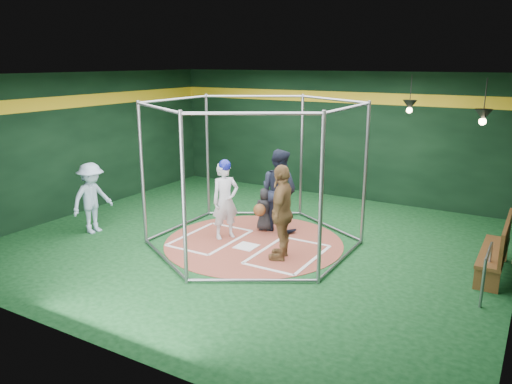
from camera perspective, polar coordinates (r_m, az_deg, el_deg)
The scene contains 15 objects.
room_shell at distance 10.23m, azimuth -0.26°, elevation 3.43°, with size 10.10×9.10×3.53m.
clay_disc at distance 10.70m, azimuth -0.27°, elevation -5.79°, with size 3.80×3.80×0.01m, color #984737.
home_plate at distance 10.46m, azimuth -1.11°, elevation -6.23°, with size 0.43×0.43×0.01m, color white.
batter_box_left at distance 10.99m, azimuth -5.23°, elevation -5.23°, with size 1.17×1.77×0.01m.
batter_box_right at distance 10.07m, azimuth 3.69°, elevation -7.11°, with size 1.17×1.77×0.01m.
batting_cage at distance 10.27m, azimuth -0.28°, elevation 2.04°, with size 4.05×4.67×3.00m.
pendant_lamp_near at distance 12.60m, azimuth 17.15°, elevation 9.47°, with size 0.34×0.34×0.90m.
pendant_lamp_far at distance 10.73m, azimuth 24.54°, elevation 7.98°, with size 0.34×0.34×0.90m.
batter_figure at distance 10.74m, azimuth -3.53°, elevation -0.84°, with size 0.66×0.73×1.74m.
visitor_leopard at distance 9.61m, azimuth 2.98°, elevation -2.31°, with size 1.10×0.46×1.87m, color #9E7643.
catcher_figure at distance 11.29m, azimuth 0.96°, elevation -1.98°, with size 0.56×0.62×0.99m.
umpire at distance 11.22m, azimuth 2.66°, elevation 0.21°, with size 0.91×0.71×1.87m, color black.
bystander_blue at distance 11.71m, azimuth -18.25°, elevation -0.67°, with size 1.03×0.59×1.60m, color #A8C4DF.
dugout_bench at distance 9.97m, azimuth 26.01°, elevation -5.69°, with size 0.42×1.80×1.05m.
steel_railing at distance 9.01m, azimuth 24.91°, elevation -7.66°, with size 0.05×0.94×0.81m.
Camera 1 is at (5.10, -8.62, 3.76)m, focal length 35.00 mm.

